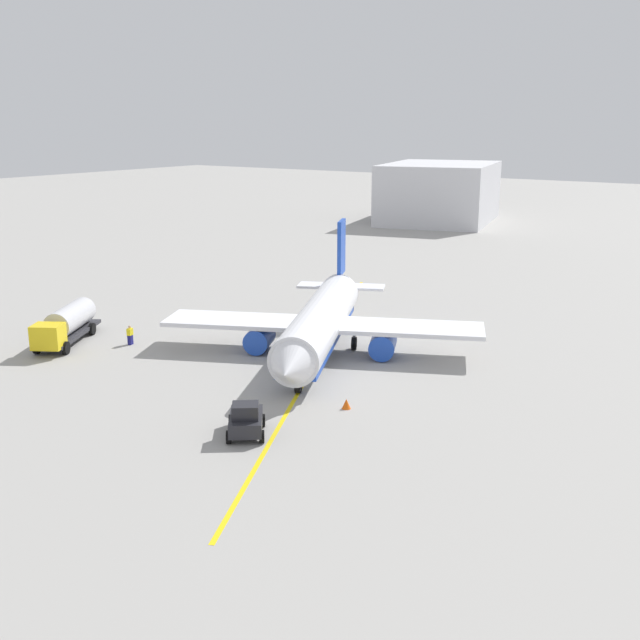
{
  "coord_description": "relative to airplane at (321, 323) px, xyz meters",
  "views": [
    {
      "loc": [
        50.73,
        34.39,
        18.95
      ],
      "look_at": [
        0.0,
        0.0,
        3.0
      ],
      "focal_mm": 43.29,
      "sensor_mm": 36.0,
      "label": 1
    }
  ],
  "objects": [
    {
      "name": "airplane",
      "position": [
        0.0,
        0.0,
        0.0
      ],
      "size": [
        27.85,
        26.28,
        9.66
      ],
      "color": "white",
      "rests_on": "ground"
    },
    {
      "name": "ground_plane",
      "position": [
        0.44,
        0.2,
        -2.65
      ],
      "size": [
        400.0,
        400.0,
        0.0
      ],
      "primitive_type": "plane",
      "color": "#9E9B96"
    },
    {
      "name": "taxi_line_marking",
      "position": [
        0.44,
        0.2,
        -2.64
      ],
      "size": [
        54.8,
        25.24,
        0.01
      ],
      "primitive_type": "cube",
      "rotation": [
        0.0,
        0.0,
        0.43
      ],
      "color": "yellow",
      "rests_on": "ground"
    },
    {
      "name": "fuel_tanker",
      "position": [
        9.87,
        -20.18,
        -0.93
      ],
      "size": [
        9.75,
        7.02,
        3.15
      ],
      "color": "#2D2D33",
      "rests_on": "ground"
    },
    {
      "name": "safety_cone_nose",
      "position": [
        9.62,
        8.58,
        -2.31
      ],
      "size": [
        0.62,
        0.62,
        0.68
      ],
      "primitive_type": "cone",
      "color": "#F2590F",
      "rests_on": "ground"
    },
    {
      "name": "refueling_worker",
      "position": [
        7.15,
        -15.18,
        -1.83
      ],
      "size": [
        0.6,
        0.49,
        1.71
      ],
      "color": "navy",
      "rests_on": "ground"
    },
    {
      "name": "pushback_tug",
      "position": [
        16.95,
        5.86,
        -1.64
      ],
      "size": [
        4.1,
        3.88,
        2.2
      ],
      "color": "#232328",
      "rests_on": "ground"
    },
    {
      "name": "distant_hangar",
      "position": [
        -84.64,
        -29.87,
        2.83
      ],
      "size": [
        30.46,
        25.08,
        10.97
      ],
      "color": "silver",
      "rests_on": "ground"
    }
  ]
}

